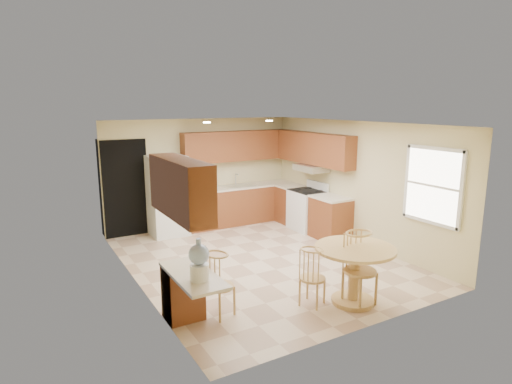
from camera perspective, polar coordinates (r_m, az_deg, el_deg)
floor at (r=7.99m, az=0.69°, el=-9.09°), size 5.50×5.50×0.00m
ceiling at (r=7.48m, az=0.74°, el=9.11°), size 4.50×5.50×0.02m
wall_back at (r=10.06m, az=-7.31°, el=2.55°), size 4.50×0.02×2.50m
wall_front at (r=5.53m, az=15.49°, el=-5.48°), size 4.50×0.02×2.50m
wall_left at (r=6.80m, az=-15.83°, el=-2.28°), size 0.02×5.50×2.50m
wall_right at (r=8.98m, az=13.17°, el=1.22°), size 0.02×5.50×2.50m
doorway at (r=9.56m, az=-16.96°, el=0.42°), size 0.90×0.02×2.10m
base_cab_back at (r=10.32m, az=-2.07°, el=-1.74°), size 2.75×0.60×0.87m
counter_back at (r=10.22m, az=-2.08°, el=0.74°), size 2.75×0.63×0.04m
base_cab_right_a at (r=10.37m, az=4.74°, el=-1.70°), size 0.60×0.59×0.87m
counter_right_a at (r=10.27m, az=4.78°, el=0.76°), size 0.63×0.59×0.04m
base_cab_right_b at (r=9.25m, az=9.88°, el=-3.51°), size 0.60×0.80×0.87m
counter_right_b at (r=9.14m, az=9.98°, el=-0.76°), size 0.63×0.80×0.04m
upper_cab_back at (r=10.20m, az=-2.48°, el=6.17°), size 2.75×0.33×0.70m
upper_cab_right at (r=9.70m, az=7.72°, el=5.78°), size 0.33×2.42×0.70m
upper_cab_left at (r=5.22m, az=-10.05°, el=0.55°), size 0.33×1.40×0.70m
sink at (r=10.21m, az=-2.21°, el=0.85°), size 0.78×0.44×0.01m
range_hood at (r=9.68m, az=7.36°, el=3.21°), size 0.50×0.76×0.14m
desk_pedestal at (r=5.96m, az=-9.69°, el=-13.09°), size 0.48×0.42×0.72m
desk_top at (r=5.48m, az=-8.41°, el=-10.90°), size 0.50×1.20×0.04m
window at (r=7.70m, az=22.54°, el=0.78°), size 0.06×1.12×1.30m
can_light_a at (r=8.32m, az=-6.56°, el=9.21°), size 0.14×0.14×0.02m
can_light_b at (r=8.97m, az=1.78°, el=9.46°), size 0.14×0.14×0.02m
refrigerator at (r=9.48m, az=-11.73°, el=-0.49°), size 0.77×0.75×1.74m
stove at (r=9.82m, az=6.86°, el=-2.32°), size 0.65×0.76×1.09m
dining_table at (r=6.36m, az=12.96°, el=-9.67°), size 1.15×1.15×0.85m
chair_table_a at (r=6.16m, az=8.03°, el=-10.61°), size 0.37×0.48×0.84m
chair_table_b at (r=6.25m, az=14.41°, el=-9.28°), size 0.47×0.47×1.05m
chair_desk at (r=5.81m, az=-4.55°, el=-11.64°), size 0.39×0.51×0.89m
water_crock at (r=5.20m, az=-7.60°, el=-9.15°), size 0.25×0.25×0.52m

